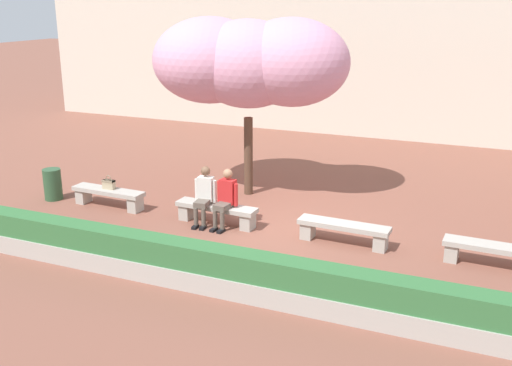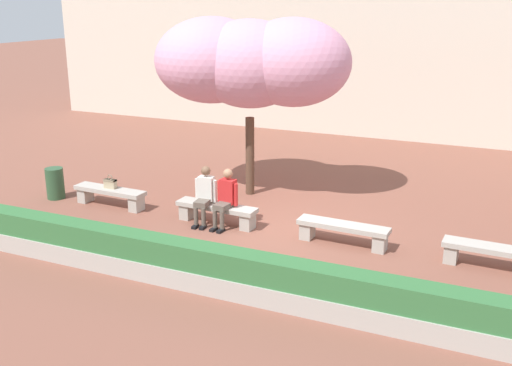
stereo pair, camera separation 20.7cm
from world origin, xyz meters
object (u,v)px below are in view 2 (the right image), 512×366
Objects in this scene: handbag at (110,183)px; trash_bin at (55,183)px; stone_bench_near_east at (495,254)px; cherry_tree_main at (249,62)px; stone_bench_west_end at (110,194)px; stone_bench_center at (343,230)px; person_seated_left at (205,193)px; stone_bench_near_west at (217,211)px; person_seated_right at (226,196)px.

trash_bin is at bearing -176.88° from handbag.
handbag is (-8.67, 0.03, 0.27)m from stone_bench_near_east.
trash_bin is at bearing -150.58° from cherry_tree_main.
handbag reaches higher than stone_bench_west_end.
stone_bench_center is 3.18m from person_seated_left.
stone_bench_near_west and stone_bench_center have the same top height.
handbag reaches higher than stone_bench_near_east.
trash_bin is (-10.30, -0.06, 0.08)m from stone_bench_near_east.
person_seated_left is 1.65× the size of trash_bin.
stone_bench_near_east is at bearing 0.00° from stone_bench_west_end.
stone_bench_near_west is 2.90m from handbag.
person_seated_left is at bearing -168.50° from stone_bench_near_west.
person_seated_left is (2.63, -0.05, 0.39)m from stone_bench_west_end.
trash_bin is at bearing -179.52° from stone_bench_center.
trash_bin reaches higher than stone_bench_near_west.
stone_bench_west_end and stone_bench_center have the same top height.
stone_bench_center is at bearing 1.16° from person_seated_right.
trash_bin is at bearing -179.88° from person_seated_left.
person_seated_right is at bearing 0.11° from trash_bin.
stone_bench_near_east is 8.67m from handbag.
stone_bench_near_east is 10.30m from trash_bin.
handbag is 0.43× the size of trash_bin.
stone_bench_near_east is 2.43× the size of trash_bin.
stone_bench_center is 4.96m from cherry_tree_main.
person_seated_right reaches higher than handbag.
cherry_tree_main is at bearing 96.53° from stone_bench_near_west.
stone_bench_near_west is 4.52m from trash_bin.
stone_bench_near_west is at bearing -0.54° from handbag.
stone_bench_near_east is (5.78, 0.00, 0.00)m from stone_bench_near_west.
stone_bench_west_end is 1.63m from trash_bin.
person_seated_right is (3.15, -0.05, 0.39)m from stone_bench_west_end.
trash_bin reaches higher than stone_bench_near_east.
cherry_tree_main is at bearing 143.52° from stone_bench_center.
stone_bench_near_east is 5.54m from person_seated_right.
stone_bench_near_west is 0.39× the size of cherry_tree_main.
person_seated_right is 3.81× the size of handbag.
stone_bench_near_west is 0.47m from person_seated_right.
stone_bench_center is 1.47× the size of person_seated_right.
cherry_tree_main reaches higher than person_seated_right.
stone_bench_near_west is 5.78m from stone_bench_near_east.
cherry_tree_main is (-0.01, 2.39, 2.63)m from person_seated_left.
trash_bin is (-1.63, -0.06, 0.08)m from stone_bench_west_end.
handbag is (0.01, 0.03, 0.27)m from stone_bench_west_end.
stone_bench_west_end is 0.27m from handbag.
stone_bench_west_end is 8.68m from stone_bench_near_east.
stone_bench_near_west is 1.00× the size of stone_bench_near_east.
cherry_tree_main reaches higher than stone_bench_west_end.
stone_bench_near_west is at bearing 180.00° from stone_bench_center.
person_seated_left reaches higher than stone_bench_near_east.
stone_bench_near_west is at bearing 11.50° from person_seated_left.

